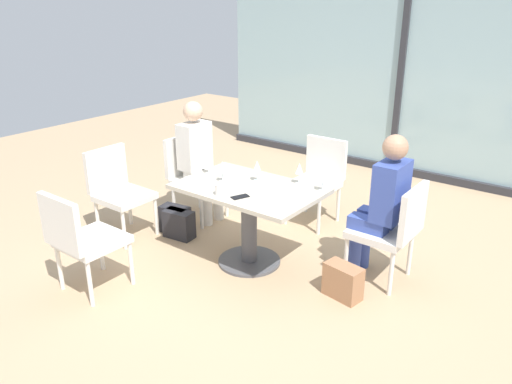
% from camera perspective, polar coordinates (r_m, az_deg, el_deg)
% --- Properties ---
extents(ground_plane, '(12.00, 12.00, 0.00)m').
position_cam_1_polar(ground_plane, '(4.59, -0.76, -7.94)').
color(ground_plane, tan).
extents(window_wall_backdrop, '(5.40, 0.10, 2.70)m').
position_cam_1_polar(window_wall_backdrop, '(6.89, 16.10, 11.91)').
color(window_wall_backdrop, '#98B7BC').
rests_on(window_wall_backdrop, ground_plane).
extents(dining_table_main, '(1.22, 0.79, 0.73)m').
position_cam_1_polar(dining_table_main, '(4.36, -0.79, -1.87)').
color(dining_table_main, '#BCB29E').
rests_on(dining_table_main, ground_plane).
extents(chair_far_left, '(0.50, 0.46, 0.87)m').
position_cam_1_polar(chair_far_left, '(5.39, -7.22, 2.22)').
color(chair_far_left, silver).
rests_on(chair_far_left, ground_plane).
extents(chair_far_right, '(0.50, 0.46, 0.87)m').
position_cam_1_polar(chair_far_right, '(4.24, 15.26, -3.86)').
color(chair_far_right, silver).
rests_on(chair_far_right, ground_plane).
extents(chair_near_window, '(0.46, 0.51, 0.87)m').
position_cam_1_polar(chair_near_window, '(5.28, 7.07, 1.84)').
color(chair_near_window, silver).
rests_on(chair_near_window, ground_plane).
extents(chair_side_end, '(0.50, 0.46, 0.87)m').
position_cam_1_polar(chair_side_end, '(5.11, -15.42, 0.51)').
color(chair_side_end, silver).
rests_on(chair_side_end, ground_plane).
extents(chair_front_left, '(0.46, 0.50, 0.87)m').
position_cam_1_polar(chair_front_left, '(4.16, -19.26, -4.80)').
color(chair_front_left, silver).
rests_on(chair_front_left, ground_plane).
extents(person_far_left, '(0.39, 0.34, 1.26)m').
position_cam_1_polar(person_far_left, '(5.25, -6.46, 4.09)').
color(person_far_left, silver).
rests_on(person_far_left, ground_plane).
extents(person_far_right, '(0.39, 0.34, 1.26)m').
position_cam_1_polar(person_far_right, '(4.19, 14.16, -0.98)').
color(person_far_right, '#384C9E').
rests_on(person_far_right, ground_plane).
extents(wine_glass_0, '(0.07, 0.07, 0.18)m').
position_cam_1_polar(wine_glass_0, '(4.33, 4.94, 2.62)').
color(wine_glass_0, silver).
rests_on(wine_glass_0, dining_table_main).
extents(wine_glass_1, '(0.07, 0.07, 0.18)m').
position_cam_1_polar(wine_glass_1, '(4.19, 7.59, 1.85)').
color(wine_glass_1, silver).
rests_on(wine_glass_1, dining_table_main).
extents(wine_glass_2, '(0.07, 0.07, 0.18)m').
position_cam_1_polar(wine_glass_2, '(4.59, -5.43, 3.69)').
color(wine_glass_2, silver).
rests_on(wine_glass_2, dining_table_main).
extents(wine_glass_3, '(0.07, 0.07, 0.18)m').
position_cam_1_polar(wine_glass_3, '(4.38, 0.12, 2.91)').
color(wine_glass_3, silver).
rests_on(wine_glass_3, dining_table_main).
extents(wine_glass_4, '(0.07, 0.07, 0.18)m').
position_cam_1_polar(wine_glass_4, '(4.37, -3.84, 2.84)').
color(wine_glass_4, silver).
rests_on(wine_glass_4, dining_table_main).
extents(coffee_cup, '(0.08, 0.08, 0.09)m').
position_cam_1_polar(coffee_cup, '(4.10, -4.11, 0.26)').
color(coffee_cup, white).
rests_on(coffee_cup, dining_table_main).
extents(cell_phone_on_table, '(0.12, 0.16, 0.01)m').
position_cam_1_polar(cell_phone_on_table, '(4.06, -1.81, -0.55)').
color(cell_phone_on_table, black).
rests_on(cell_phone_on_table, dining_table_main).
extents(handbag_0, '(0.32, 0.20, 0.28)m').
position_cam_1_polar(handbag_0, '(5.04, -8.74, -3.63)').
color(handbag_0, '#232328').
rests_on(handbag_0, ground_plane).
extents(handbag_1, '(0.32, 0.21, 0.28)m').
position_cam_1_polar(handbag_1, '(4.10, 9.83, -9.96)').
color(handbag_1, '#A3704C').
rests_on(handbag_1, ground_plane).
extents(handbag_2, '(0.32, 0.20, 0.28)m').
position_cam_1_polar(handbag_2, '(5.15, -9.15, -3.10)').
color(handbag_2, '#232328').
rests_on(handbag_2, ground_plane).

